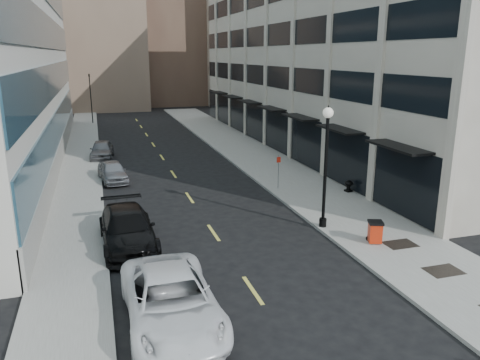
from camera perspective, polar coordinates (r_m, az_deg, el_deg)
ground at (r=16.06m, az=3.93°, el=-16.49°), size 160.00×160.00×0.00m
sidewalk_right at (r=36.02m, az=3.74°, el=1.70°), size 5.00×80.00×0.15m
sidewalk_left at (r=33.81m, az=-19.04°, el=-0.01°), size 3.00×80.00×0.15m
building_right at (r=45.39m, az=12.30°, el=15.51°), size 15.30×46.50×18.25m
skyline_tan_near at (r=80.93m, az=-17.23°, el=18.43°), size 14.00×18.00×28.00m
skyline_brown at (r=86.16m, az=-8.88°, el=20.66°), size 12.00×16.00×34.00m
skyline_tan_far at (r=91.21m, az=-23.64°, el=15.53°), size 12.00×14.00×22.00m
skyline_stone at (r=82.05m, az=-0.82°, el=16.21°), size 10.00×14.00×20.00m
grate_mid at (r=20.39m, az=23.57°, el=-10.11°), size 1.40×1.00×0.01m
grate_far at (r=22.38m, az=18.95°, el=-7.40°), size 1.40×1.00×0.01m
road_centerline at (r=31.30m, az=-7.23°, el=-0.59°), size 0.15×68.20×0.01m
traffic_signal at (r=60.80m, az=-17.91°, el=11.86°), size 0.66×0.66×6.98m
car_white_van at (r=15.45m, az=-8.39°, el=-14.37°), size 2.87×6.13×1.70m
car_black_pickup at (r=21.67m, az=-13.55°, el=-5.81°), size 2.50×5.78×1.66m
car_silver_sedan at (r=32.88m, az=-15.26°, el=1.01°), size 2.19×4.31×1.41m
car_grey_sedan at (r=40.47m, az=-16.49°, el=3.56°), size 2.16×4.51×1.49m
trash_bin at (r=22.02m, az=16.14°, el=-6.01°), size 0.80×0.80×1.02m
lamppost at (r=22.66m, az=10.44°, el=2.80°), size 0.50×0.50×6.00m
sign_post at (r=29.48m, az=4.72°, el=1.65°), size 0.25×0.06×2.18m
urn_planter at (r=29.71m, az=13.10°, el=-0.57°), size 0.51×0.51×0.71m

